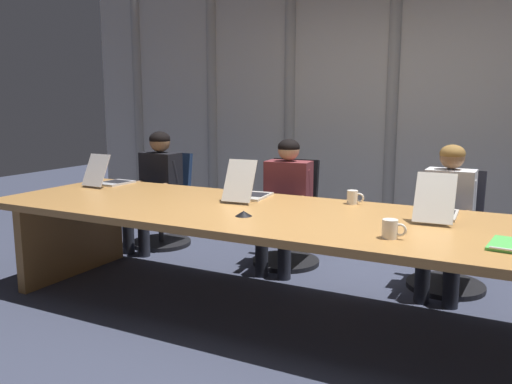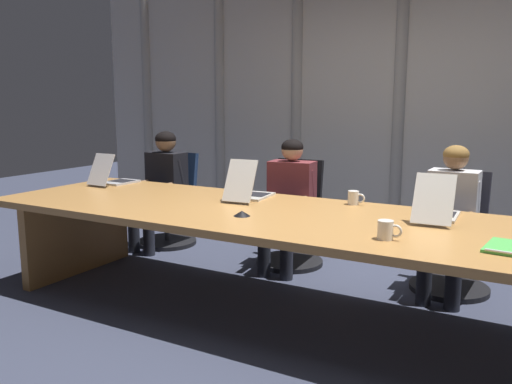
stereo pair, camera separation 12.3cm
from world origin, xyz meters
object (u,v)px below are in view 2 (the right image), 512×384
at_px(laptop_left_end, 114,178).
at_px(person_left_end, 161,182).
at_px(person_left_mid, 288,196).
at_px(laptop_left_mid, 250,191).
at_px(conference_mic_left_side, 242,213).
at_px(coffee_mug_far, 354,198).
at_px(person_center, 450,213).
at_px(office_chair_left_mid, 292,226).
at_px(coffee_mug_near, 386,230).
at_px(spiral_notepad, 510,248).
at_px(office_chair_left_end, 170,210).
at_px(office_chair_center, 453,246).
at_px(laptop_center, 437,210).

height_order(laptop_left_end, person_left_end, person_left_end).
xyz_separation_m(laptop_left_end, person_left_mid, (1.43, 0.61, -0.14)).
bearing_deg(laptop_left_mid, conference_mic_left_side, -159.84).
distance_m(laptop_left_end, laptop_left_mid, 1.42).
bearing_deg(coffee_mug_far, person_center, 37.83).
height_order(office_chair_left_mid, coffee_mug_near, office_chair_left_mid).
bearing_deg(person_center, conference_mic_left_side, -41.80).
bearing_deg(person_center, spiral_notepad, 22.93).
relative_size(laptop_left_mid, office_chair_left_end, 0.55).
height_order(office_chair_left_end, coffee_mug_near, office_chair_left_end).
bearing_deg(conference_mic_left_side, coffee_mug_far, 55.05).
height_order(laptop_left_end, coffee_mug_near, laptop_left_end).
bearing_deg(person_left_end, office_chair_left_end, -166.44).
relative_size(coffee_mug_far, conference_mic_left_side, 1.14).
bearing_deg(laptop_left_end, coffee_mug_far, -84.52).
bearing_deg(office_chair_center, office_chair_left_mid, -87.79).
xyz_separation_m(person_left_end, spiral_notepad, (3.22, -1.20, 0.07)).
bearing_deg(laptop_left_mid, laptop_left_end, 83.85).
xyz_separation_m(laptop_left_mid, office_chair_left_end, (-1.41, 0.79, -0.44)).
xyz_separation_m(office_chair_left_end, coffee_mug_far, (2.18, -0.62, 0.43)).
relative_size(office_chair_left_mid, spiral_notepad, 2.85).
bearing_deg(spiral_notepad, coffee_mug_near, -163.37).
xyz_separation_m(office_chair_center, person_center, (-0.01, -0.16, 0.30)).
bearing_deg(laptop_center, laptop_left_mid, 86.08).
bearing_deg(laptop_left_end, coffee_mug_near, -103.13).
bearing_deg(coffee_mug_far, office_chair_center, 45.94).
distance_m(person_left_end, spiral_notepad, 3.44).
height_order(office_chair_left_mid, person_left_mid, person_left_mid).
xyz_separation_m(person_center, conference_mic_left_side, (-1.10, -1.18, 0.10)).
bearing_deg(laptop_left_end, laptop_center, -89.52).
bearing_deg(person_left_end, coffee_mug_far, 81.40).
xyz_separation_m(office_chair_left_mid, person_left_end, (-1.37, -0.15, 0.32)).
bearing_deg(office_chair_center, spiral_notepad, 21.37).
distance_m(office_chair_left_end, person_left_end, 0.36).
bearing_deg(office_chair_left_mid, conference_mic_left_side, 8.04).
bearing_deg(office_chair_left_mid, person_center, 79.63).
height_order(person_left_end, person_left_mid, person_left_end).
relative_size(office_chair_left_mid, coffee_mug_near, 6.96).
distance_m(person_center, coffee_mug_near, 1.32).
xyz_separation_m(person_left_end, person_center, (2.74, -0.01, -0.03)).
bearing_deg(person_left_mid, office_chair_center, 91.62).
height_order(person_center, spiral_notepad, person_center).
distance_m(person_left_end, person_left_mid, 1.40).
distance_m(laptop_left_end, person_left_mid, 1.56).
distance_m(office_chair_center, person_left_mid, 1.39).
relative_size(laptop_left_end, office_chair_center, 0.49).
bearing_deg(coffee_mug_near, person_left_mid, 132.91).
height_order(office_chair_left_end, coffee_mug_far, office_chair_left_end).
height_order(office_chair_left_end, office_chair_center, office_chair_left_end).
relative_size(laptop_left_mid, office_chair_left_mid, 0.55).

